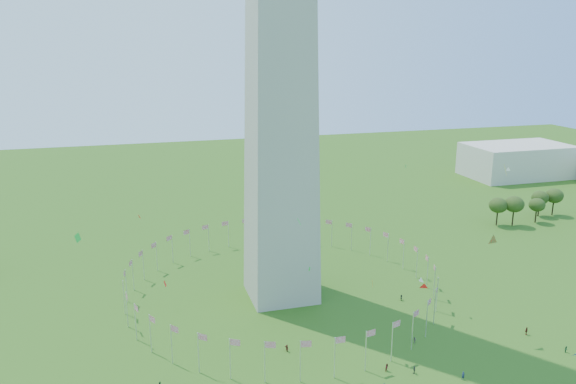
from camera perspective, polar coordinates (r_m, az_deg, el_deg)
name	(u,v)px	position (r m, az deg, el deg)	size (l,w,h in m)	color
flag_ring	(281,279)	(150.03, -0.71, -8.82)	(80.24, 80.24, 9.00)	silver
gov_building_east_a	(517,160)	(303.28, 22.22, 2.99)	(50.00, 30.00, 16.00)	beige
kites_aloft	(391,253)	(121.80, 10.38, -6.16)	(95.14, 61.51, 39.73)	red
tree_line_east	(543,207)	(231.77, 24.45, -1.44)	(53.31, 15.47, 10.89)	#37531B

